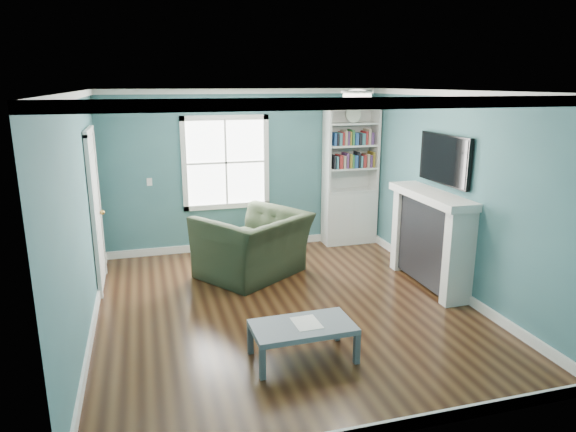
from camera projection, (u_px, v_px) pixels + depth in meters
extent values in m
plane|color=black|center=(286.00, 308.00, 6.33)|extent=(5.00, 5.00, 0.00)
plane|color=#37626B|center=(244.00, 171.00, 8.32)|extent=(4.50, 0.00, 4.50)
plane|color=#37626B|center=(380.00, 283.00, 3.67)|extent=(4.50, 0.00, 4.50)
plane|color=#37626B|center=(80.00, 219.00, 5.40)|extent=(0.00, 5.00, 5.00)
plane|color=#37626B|center=(454.00, 194.00, 6.59)|extent=(0.00, 5.00, 5.00)
plane|color=white|center=(286.00, 91.00, 5.67)|extent=(5.00, 5.00, 0.00)
cube|color=white|center=(246.00, 244.00, 8.62)|extent=(4.50, 0.03, 0.12)
cube|color=white|center=(372.00, 431.00, 4.00)|extent=(4.50, 0.03, 0.12)
cube|color=white|center=(93.00, 326.00, 5.72)|extent=(0.03, 5.00, 0.12)
cube|color=white|center=(446.00, 284.00, 6.90)|extent=(0.03, 5.00, 0.12)
cube|color=white|center=(243.00, 91.00, 7.99)|extent=(4.50, 0.04, 0.08)
cube|color=white|center=(387.00, 103.00, 3.37)|extent=(4.50, 0.04, 0.08)
cube|color=white|center=(70.00, 96.00, 5.09)|extent=(0.04, 5.00, 0.08)
cube|color=white|center=(461.00, 94.00, 6.27)|extent=(0.04, 5.00, 0.08)
cube|color=white|center=(226.00, 163.00, 8.20)|extent=(1.24, 0.01, 1.34)
cube|color=white|center=(184.00, 164.00, 8.01)|extent=(0.08, 0.06, 1.50)
cube|color=white|center=(266.00, 161.00, 8.36)|extent=(0.08, 0.06, 1.50)
cube|color=white|center=(227.00, 206.00, 8.37)|extent=(1.40, 0.06, 0.08)
cube|color=white|center=(225.00, 118.00, 8.01)|extent=(1.40, 0.06, 0.08)
cube|color=white|center=(226.00, 163.00, 8.19)|extent=(1.24, 0.03, 0.03)
cube|color=white|center=(226.00, 163.00, 8.19)|extent=(0.03, 0.03, 1.34)
cube|color=silver|center=(349.00, 217.00, 8.82)|extent=(0.90, 0.35, 0.90)
cube|color=silver|center=(327.00, 151.00, 8.41)|extent=(0.04, 0.35, 1.40)
cube|color=silver|center=(375.00, 149.00, 8.64)|extent=(0.04, 0.35, 1.40)
cube|color=silver|center=(347.00, 149.00, 8.68)|extent=(0.90, 0.02, 1.40)
cube|color=silver|center=(352.00, 109.00, 8.35)|extent=(0.90, 0.35, 0.04)
cube|color=silver|center=(350.00, 190.00, 8.70)|extent=(0.84, 0.33, 0.03)
cube|color=silver|center=(350.00, 168.00, 8.60)|extent=(0.84, 0.33, 0.03)
cube|color=silver|center=(351.00, 145.00, 8.51)|extent=(0.84, 0.33, 0.03)
cube|color=silver|center=(352.00, 123.00, 8.42)|extent=(0.84, 0.33, 0.03)
cube|color=black|center=(351.00, 161.00, 8.55)|extent=(0.70, 0.25, 0.22)
cube|color=teal|center=(352.00, 138.00, 8.46)|extent=(0.70, 0.25, 0.22)
cylinder|color=beige|center=(353.00, 115.00, 8.33)|extent=(0.26, 0.06, 0.26)
cube|color=black|center=(431.00, 243.00, 6.91)|extent=(0.30, 1.20, 1.10)
cube|color=black|center=(429.00, 257.00, 6.96)|extent=(0.22, 0.65, 0.70)
cube|color=silver|center=(459.00, 259.00, 6.28)|extent=(0.36, 0.16, 1.20)
cube|color=silver|center=(405.00, 229.00, 7.53)|extent=(0.36, 0.16, 1.20)
cube|color=silver|center=(432.00, 196.00, 6.74)|extent=(0.44, 1.58, 0.10)
cube|color=black|center=(445.00, 159.00, 6.66)|extent=(0.06, 1.10, 0.65)
cube|color=silver|center=(96.00, 213.00, 6.78)|extent=(0.04, 0.80, 2.05)
cube|color=white|center=(94.00, 221.00, 6.37)|extent=(0.05, 0.08, 2.13)
cube|color=white|center=(99.00, 205.00, 7.20)|extent=(0.05, 0.08, 2.13)
cube|color=white|center=(88.00, 131.00, 6.52)|extent=(0.05, 0.98, 0.08)
sphere|color=#BF8C3F|center=(102.00, 212.00, 7.10)|extent=(0.07, 0.07, 0.07)
ellipsoid|color=white|center=(357.00, 96.00, 6.02)|extent=(0.34, 0.34, 0.15)
cylinder|color=white|center=(357.00, 92.00, 6.00)|extent=(0.38, 0.38, 0.03)
cube|color=white|center=(149.00, 182.00, 7.94)|extent=(0.08, 0.01, 0.12)
imported|color=#222D1C|center=(253.00, 235.00, 7.25)|extent=(1.65, 1.53, 1.21)
cube|color=#485057|center=(262.00, 364.00, 4.77)|extent=(0.06, 0.06, 0.31)
cube|color=#485057|center=(357.00, 349.00, 5.04)|extent=(0.06, 0.06, 0.31)
cube|color=#485057|center=(250.00, 339.00, 5.23)|extent=(0.06, 0.06, 0.31)
cube|color=#485057|center=(337.00, 326.00, 5.50)|extent=(0.06, 0.06, 0.31)
cube|color=slate|center=(303.00, 327.00, 5.09)|extent=(1.03, 0.58, 0.06)
cube|color=white|center=(307.00, 323.00, 5.11)|extent=(0.26, 0.33, 0.00)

